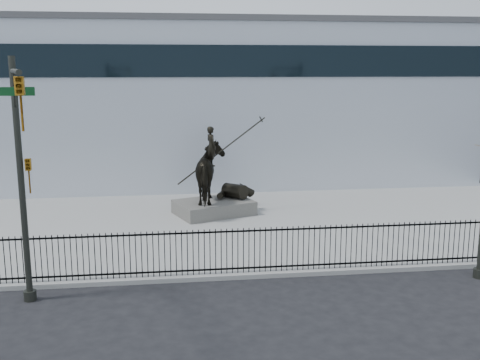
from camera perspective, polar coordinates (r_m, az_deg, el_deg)
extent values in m
plane|color=black|center=(17.46, 2.77, -11.18)|extent=(120.00, 120.00, 0.00)
cube|color=gray|center=(23.97, -0.17, -4.64)|extent=(30.00, 12.00, 0.15)
cube|color=silver|center=(36.04, -2.79, 7.89)|extent=(44.00, 14.00, 9.00)
cube|color=black|center=(18.49, 2.09, -8.85)|extent=(22.00, 0.05, 0.05)
cube|color=black|center=(18.10, 2.12, -5.14)|extent=(22.00, 0.05, 0.05)
cube|color=black|center=(18.29, 2.10, -7.09)|extent=(22.00, 0.03, 1.50)
cube|color=#514E4A|center=(25.47, -2.67, -2.80)|extent=(3.85, 3.25, 0.61)
imported|color=black|center=(25.13, -2.70, 0.77)|extent=(2.98, 3.20, 2.61)
imported|color=black|center=(24.89, -2.94, 3.44)|extent=(0.62, 0.75, 1.76)
cylinder|color=black|center=(25.13, -1.98, 2.91)|extent=(3.95, 1.53, 2.65)
cylinder|color=#252722|center=(17.82, -20.54, -10.92)|extent=(0.36, 0.36, 0.30)
cylinder|color=#252722|center=(16.88, -21.33, -0.31)|extent=(0.18, 0.18, 7.00)
cylinder|color=#252722|center=(14.37, -21.89, 10.20)|extent=(1.47, 4.84, 0.12)
imported|color=#AC6E13|center=(12.18, -21.37, 7.19)|extent=(0.18, 0.22, 1.10)
imported|color=#AC6E13|center=(16.79, -20.65, 0.37)|extent=(0.16, 0.20, 1.00)
cube|color=#0C3F19|center=(15.34, -21.78, 8.36)|extent=(0.90, 0.03, 0.22)
cylinder|color=#252722|center=(19.96, 23.10, -8.71)|extent=(0.36, 0.36, 0.30)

